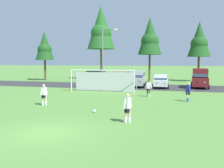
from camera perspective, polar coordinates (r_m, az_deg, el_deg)
name	(u,v)px	position (r m, az deg, el deg)	size (l,w,h in m)	color
ground_plane	(120,94)	(26.24, 1.94, -2.29)	(400.00, 400.00, 0.00)	#598C3D
parking_lot_strip	(135,86)	(34.32, 5.22, -0.57)	(52.00, 8.40, 0.01)	#333335
soccer_ball	(95,111)	(16.63, -4.02, -6.22)	(0.22, 0.22, 0.22)	white
soccer_goal	(104,80)	(28.38, -1.94, 0.88)	(7.44, 2.02, 2.57)	white
player_striker_near	(128,108)	(13.84, 3.60, -5.51)	(0.41, 0.69, 1.64)	beige
player_midfield_center	(188,92)	(22.14, 17.04, -1.74)	(0.41, 0.70, 1.64)	beige
player_defender_far	(149,88)	(24.25, 8.39, -0.99)	(0.75, 0.29, 1.64)	brown
player_winger_left	(44,95)	(20.04, -15.35, -2.39)	(0.34, 0.71, 1.64)	beige
parked_car_slot_far_left	(96,78)	(34.70, -3.78, 1.34)	(2.27, 4.67, 2.16)	black
parked_car_slot_left	(121,78)	(34.74, 2.19, 1.36)	(2.41, 4.73, 2.16)	tan
parked_car_slot_center_left	(138,79)	(33.90, 5.93, 1.24)	(2.32, 4.69, 2.16)	#B2B2BC
parked_car_slot_center	(161,81)	(33.03, 11.12, 0.66)	(2.27, 4.32, 1.72)	silver
parked_car_slot_center_right	(200,78)	(34.33, 19.54, 1.40)	(2.33, 4.87, 2.52)	maroon
tree_left_edge	(45,47)	(47.64, -15.22, 8.29)	(3.38, 3.38, 9.00)	brown
tree_mid_left	(101,29)	(48.38, -2.53, 12.56)	(5.27, 5.27, 14.05)	brown
tree_center_back	(150,37)	(45.27, 8.70, 10.58)	(4.23, 4.23, 11.28)	brown
tree_mid_right	(199,40)	(45.48, 19.42, 9.46)	(3.86, 3.86, 10.29)	brown
street_lamp	(104,58)	(29.66, -1.87, 5.88)	(2.00, 0.32, 7.29)	slate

